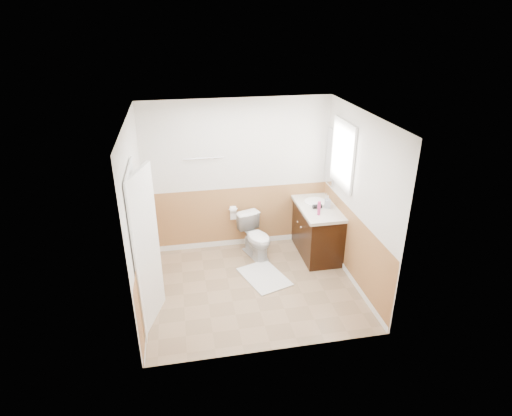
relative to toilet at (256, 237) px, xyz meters
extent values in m
plane|color=#8C7051|center=(-0.22, -0.87, -0.35)|extent=(3.00, 3.00, 0.00)
plane|color=white|center=(-0.22, -0.87, 2.15)|extent=(3.00, 3.00, 0.00)
plane|color=silver|center=(-0.22, 0.43, 0.90)|extent=(3.00, 0.00, 3.00)
plane|color=silver|center=(-0.22, -2.17, 0.90)|extent=(3.00, 0.00, 3.00)
plane|color=silver|center=(-1.72, -0.87, 0.90)|extent=(0.00, 3.00, 3.00)
plane|color=silver|center=(1.28, -0.87, 0.90)|extent=(0.00, 3.00, 3.00)
plane|color=#B58148|center=(-0.22, 0.42, 0.15)|extent=(3.00, 0.00, 3.00)
plane|color=#B58148|center=(-0.22, -2.16, 0.15)|extent=(3.00, 0.00, 3.00)
plane|color=#B58148|center=(-1.71, -0.87, 0.15)|extent=(0.00, 2.60, 2.60)
plane|color=#B58148|center=(1.27, -0.87, 0.15)|extent=(0.00, 2.60, 2.60)
imported|color=white|center=(0.00, 0.00, 0.00)|extent=(0.58, 0.76, 0.69)
cube|color=silver|center=(0.00, -0.67, -0.34)|extent=(0.78, 0.93, 0.02)
cube|color=black|center=(1.00, -0.10, 0.05)|extent=(0.55, 1.10, 0.80)
sphere|color=silver|center=(0.70, -0.20, 0.20)|extent=(0.03, 0.03, 0.03)
sphere|color=silver|center=(0.70, 0.00, 0.20)|extent=(0.03, 0.03, 0.03)
cube|color=beige|center=(0.99, -0.10, 0.48)|extent=(0.60, 1.15, 0.05)
cylinder|color=white|center=(1.00, 0.05, 0.51)|extent=(0.36, 0.36, 0.02)
cylinder|color=white|center=(1.18, 0.05, 0.57)|extent=(0.02, 0.02, 0.14)
cylinder|color=#C93473|center=(0.90, -0.40, 0.61)|extent=(0.05, 0.05, 0.22)
imported|color=#9AA0AE|center=(1.12, -0.17, 0.60)|extent=(0.11, 0.11, 0.20)
cylinder|color=black|center=(0.95, -0.18, 0.54)|extent=(0.14, 0.07, 0.07)
cylinder|color=black|center=(0.92, -0.16, 0.51)|extent=(0.03, 0.03, 0.07)
cube|color=silver|center=(1.26, 0.23, 1.20)|extent=(0.02, 0.35, 0.90)
cube|color=white|center=(1.25, -0.28, 1.40)|extent=(0.04, 0.80, 1.00)
cube|color=white|center=(1.27, -0.28, 1.40)|extent=(0.01, 0.70, 0.90)
cube|color=white|center=(-1.62, -1.32, 0.67)|extent=(0.29, 0.78, 2.04)
cube|color=white|center=(-1.69, -1.32, 0.68)|extent=(0.02, 0.92, 2.10)
sphere|color=silver|center=(-1.56, -0.99, 0.60)|extent=(0.06, 0.06, 0.06)
cylinder|color=silver|center=(-0.77, 0.38, 1.25)|extent=(0.62, 0.02, 0.02)
cylinder|color=silver|center=(-0.32, 0.36, 0.35)|extent=(0.14, 0.02, 0.02)
cylinder|color=white|center=(-0.32, 0.36, 0.35)|extent=(0.10, 0.11, 0.11)
cube|color=white|center=(-0.32, 0.36, 0.24)|extent=(0.10, 0.01, 0.16)
camera|label=1|loc=(-1.12, -5.90, 3.29)|focal=29.55mm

